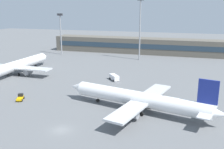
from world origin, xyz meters
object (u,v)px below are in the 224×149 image
baggage_tug_yellow (20,97)px  floodlight_tower_east (140,26)px  airplane_mid (16,66)px  floodlight_tower_west (61,31)px  airplane_near (138,99)px  service_van_white (114,77)px

baggage_tug_yellow → floodlight_tower_east: floodlight_tower_east is taller
airplane_mid → baggage_tug_yellow: 33.43m
floodlight_tower_west → floodlight_tower_east: bearing=-3.3°
airplane_near → floodlight_tower_east: (-13.23, 68.71, 14.30)m
airplane_near → floodlight_tower_west: bearing=129.9°
floodlight_tower_west → floodlight_tower_east: size_ratio=0.75×
floodlight_tower_east → service_van_white: bearing=-91.8°
service_van_white → floodlight_tower_west: 64.49m
airplane_mid → floodlight_tower_west: bearing=94.9°
airplane_near → floodlight_tower_east: size_ratio=1.42×
airplane_mid → floodlight_tower_east: 63.00m
service_van_white → floodlight_tower_east: size_ratio=0.17×
service_van_white → floodlight_tower_east: floodlight_tower_east is taller
floodlight_tower_west → service_van_white: bearing=-44.5°
airplane_mid → service_van_white: bearing=3.8°
service_van_white → floodlight_tower_east: bearing=88.2°
service_van_white → floodlight_tower_west: (-45.11, 44.37, 12.52)m
airplane_near → airplane_mid: size_ratio=0.95×
service_van_white → baggage_tug_yellow: bearing=-125.3°
baggage_tug_yellow → floodlight_tower_east: size_ratio=0.13×
baggage_tug_yellow → service_van_white: (20.56, 28.98, 0.31)m
baggage_tug_yellow → service_van_white: size_ratio=0.74×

